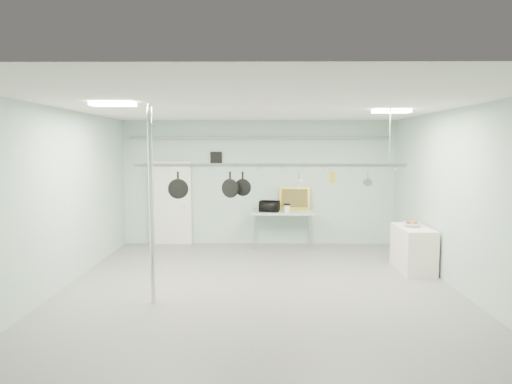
{
  "coord_description": "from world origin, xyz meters",
  "views": [
    {
      "loc": [
        0.02,
        -7.76,
        2.51
      ],
      "look_at": [
        -0.05,
        1.0,
        1.65
      ],
      "focal_mm": 32.0,
      "sensor_mm": 36.0,
      "label": 1
    }
  ],
  "objects_px": {
    "prep_table": "(283,214)",
    "microwave": "(269,206)",
    "side_cabinet": "(413,249)",
    "fruit_bowl": "(412,225)",
    "pot_rack": "(270,163)",
    "coffee_canister": "(287,209)",
    "skillet_mid": "(230,185)",
    "chrome_pole": "(151,205)",
    "skillet_right": "(243,183)",
    "skillet_left": "(178,185)"
  },
  "relations": [
    {
      "from": "prep_table",
      "to": "microwave",
      "type": "distance_m",
      "value": 0.39
    },
    {
      "from": "side_cabinet",
      "to": "fruit_bowl",
      "type": "height_order",
      "value": "fruit_bowl"
    },
    {
      "from": "chrome_pole",
      "to": "skillet_mid",
      "type": "relative_size",
      "value": 6.71
    },
    {
      "from": "pot_rack",
      "to": "skillet_left",
      "type": "relative_size",
      "value": 9.87
    },
    {
      "from": "chrome_pole",
      "to": "prep_table",
      "type": "bearing_deg",
      "value": 61.29
    },
    {
      "from": "side_cabinet",
      "to": "chrome_pole",
      "type": "bearing_deg",
      "value": -157.59
    },
    {
      "from": "microwave",
      "to": "skillet_left",
      "type": "distance_m",
      "value": 3.78
    },
    {
      "from": "side_cabinet",
      "to": "pot_rack",
      "type": "distance_m",
      "value": 3.62
    },
    {
      "from": "chrome_pole",
      "to": "fruit_bowl",
      "type": "distance_m",
      "value": 5.28
    },
    {
      "from": "prep_table",
      "to": "skillet_mid",
      "type": "distance_m",
      "value": 3.63
    },
    {
      "from": "chrome_pole",
      "to": "coffee_canister",
      "type": "xyz_separation_m",
      "value": [
        2.4,
        4.03,
        -0.61
      ]
    },
    {
      "from": "fruit_bowl",
      "to": "coffee_canister",
      "type": "bearing_deg",
      "value": 140.72
    },
    {
      "from": "pot_rack",
      "to": "prep_table",
      "type": "bearing_deg",
      "value": 83.09
    },
    {
      "from": "prep_table",
      "to": "microwave",
      "type": "height_order",
      "value": "microwave"
    },
    {
      "from": "chrome_pole",
      "to": "skillet_right",
      "type": "bearing_deg",
      "value": 32.44
    },
    {
      "from": "prep_table",
      "to": "fruit_bowl",
      "type": "xyz_separation_m",
      "value": [
        2.52,
        -2.15,
        0.11
      ]
    },
    {
      "from": "side_cabinet",
      "to": "fruit_bowl",
      "type": "relative_size",
      "value": 3.5
    },
    {
      "from": "side_cabinet",
      "to": "microwave",
      "type": "xyz_separation_m",
      "value": [
        -2.88,
        2.18,
        0.59
      ]
    },
    {
      "from": "fruit_bowl",
      "to": "microwave",
      "type": "bearing_deg",
      "value": 143.31
    },
    {
      "from": "pot_rack",
      "to": "skillet_left",
      "type": "xyz_separation_m",
      "value": [
        -1.63,
        0.0,
        -0.39
      ]
    },
    {
      "from": "prep_table",
      "to": "fruit_bowl",
      "type": "distance_m",
      "value": 3.31
    },
    {
      "from": "pot_rack",
      "to": "skillet_mid",
      "type": "relative_size",
      "value": 10.07
    },
    {
      "from": "prep_table",
      "to": "coffee_canister",
      "type": "height_order",
      "value": "coffee_canister"
    },
    {
      "from": "pot_rack",
      "to": "skillet_mid",
      "type": "xyz_separation_m",
      "value": [
        -0.71,
        0.0,
        -0.38
      ]
    },
    {
      "from": "chrome_pole",
      "to": "skillet_right",
      "type": "height_order",
      "value": "chrome_pole"
    },
    {
      "from": "chrome_pole",
      "to": "side_cabinet",
      "type": "xyz_separation_m",
      "value": [
        4.85,
        2.0,
        -1.15
      ]
    },
    {
      "from": "skillet_mid",
      "to": "skillet_right",
      "type": "bearing_deg",
      "value": 25.6
    },
    {
      "from": "skillet_mid",
      "to": "side_cabinet",
      "type": "bearing_deg",
      "value": 42.33
    },
    {
      "from": "microwave",
      "to": "skillet_mid",
      "type": "height_order",
      "value": "skillet_mid"
    },
    {
      "from": "coffee_canister",
      "to": "fruit_bowl",
      "type": "relative_size",
      "value": 0.53
    },
    {
      "from": "microwave",
      "to": "coffee_canister",
      "type": "relative_size",
      "value": 2.72
    },
    {
      "from": "fruit_bowl",
      "to": "skillet_left",
      "type": "relative_size",
      "value": 0.7
    },
    {
      "from": "prep_table",
      "to": "side_cabinet",
      "type": "height_order",
      "value": "prep_table"
    },
    {
      "from": "side_cabinet",
      "to": "microwave",
      "type": "relative_size",
      "value": 2.45
    },
    {
      "from": "prep_table",
      "to": "coffee_canister",
      "type": "bearing_deg",
      "value": -59.81
    },
    {
      "from": "chrome_pole",
      "to": "skillet_right",
      "type": "distance_m",
      "value": 1.7
    },
    {
      "from": "skillet_right",
      "to": "fruit_bowl",
      "type": "bearing_deg",
      "value": 32.85
    },
    {
      "from": "chrome_pole",
      "to": "microwave",
      "type": "height_order",
      "value": "chrome_pole"
    },
    {
      "from": "fruit_bowl",
      "to": "skillet_right",
      "type": "relative_size",
      "value": 0.84
    },
    {
      "from": "prep_table",
      "to": "chrome_pole",
      "type": "bearing_deg",
      "value": -118.71
    },
    {
      "from": "skillet_mid",
      "to": "prep_table",
      "type": "bearing_deg",
      "value": 97.04
    },
    {
      "from": "pot_rack",
      "to": "microwave",
      "type": "bearing_deg",
      "value": 88.85
    },
    {
      "from": "microwave",
      "to": "skillet_mid",
      "type": "xyz_separation_m",
      "value": [
        -0.77,
        -3.28,
        0.81
      ]
    },
    {
      "from": "pot_rack",
      "to": "coffee_canister",
      "type": "relative_size",
      "value": 26.68
    },
    {
      "from": "skillet_left",
      "to": "skillet_right",
      "type": "distance_m",
      "value": 1.15
    },
    {
      "from": "skillet_left",
      "to": "skillet_mid",
      "type": "relative_size",
      "value": 1.02
    },
    {
      "from": "coffee_canister",
      "to": "pot_rack",
      "type": "bearing_deg",
      "value": -99.05
    },
    {
      "from": "chrome_pole",
      "to": "pot_rack",
      "type": "xyz_separation_m",
      "value": [
        1.9,
        0.9,
        0.63
      ]
    },
    {
      "from": "fruit_bowl",
      "to": "skillet_mid",
      "type": "relative_size",
      "value": 0.72
    },
    {
      "from": "side_cabinet",
      "to": "coffee_canister",
      "type": "bearing_deg",
      "value": 140.37
    }
  ]
}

